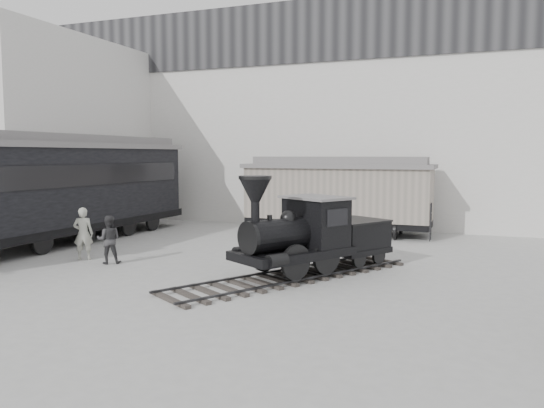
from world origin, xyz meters
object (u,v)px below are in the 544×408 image
at_px(passenger_coach, 51,189).
at_px(visitor_b, 109,240).
at_px(locomotive, 309,239).
at_px(boxcar, 337,193).
at_px(visitor_a, 83,234).

distance_m(passenger_coach, visitor_b, 5.09).
height_order(locomotive, boxcar, boxcar).
bearing_deg(locomotive, visitor_b, -142.95).
distance_m(locomotive, boxcar, 8.63).
relative_size(passenger_coach, visitor_b, 9.57).
xyz_separation_m(boxcar, visitor_a, (-6.63, -8.98, -0.92)).
relative_size(locomotive, passenger_coach, 0.53).
height_order(locomotive, visitor_a, locomotive).
relative_size(boxcar, visitor_b, 5.35).
relative_size(locomotive, visitor_a, 4.46).
xyz_separation_m(passenger_coach, visitor_b, (4.37, -2.18, -1.43)).
height_order(locomotive, passenger_coach, passenger_coach).
xyz_separation_m(locomotive, visitor_a, (-7.82, -0.46, -0.18)).
bearing_deg(visitor_b, locomotive, 156.15).
height_order(boxcar, passenger_coach, passenger_coach).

